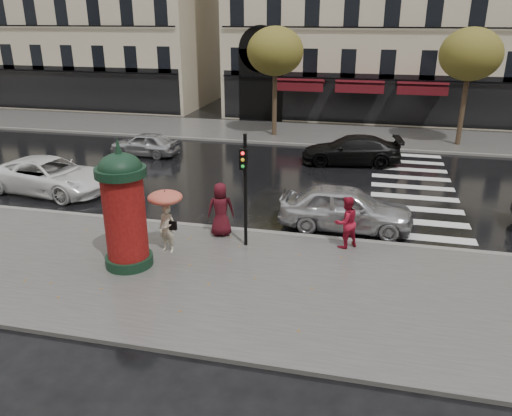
% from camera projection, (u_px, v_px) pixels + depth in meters
% --- Properties ---
extents(ground, '(160.00, 160.00, 0.00)m').
position_uv_depth(ground, '(223.00, 273.00, 14.95)').
color(ground, black).
rests_on(ground, ground).
extents(near_sidewalk, '(90.00, 7.00, 0.12)m').
position_uv_depth(near_sidewalk, '(218.00, 279.00, 14.47)').
color(near_sidewalk, '#474744').
rests_on(near_sidewalk, ground).
extents(far_sidewalk, '(90.00, 6.00, 0.12)m').
position_uv_depth(far_sidewalk, '(308.00, 134.00, 32.18)').
color(far_sidewalk, '#474744').
rests_on(far_sidewalk, ground).
extents(near_kerb, '(90.00, 0.25, 0.14)m').
position_uv_depth(near_kerb, '(247.00, 231.00, 17.65)').
color(near_kerb, slate).
rests_on(near_kerb, ground).
extents(far_kerb, '(90.00, 0.25, 0.14)m').
position_uv_depth(far_kerb, '(301.00, 145.00, 29.45)').
color(far_kerb, slate).
rests_on(far_kerb, ground).
extents(zebra_crossing, '(3.60, 11.75, 0.01)m').
position_uv_depth(zebra_crossing, '(412.00, 187.00, 22.39)').
color(zebra_crossing, silver).
rests_on(zebra_crossing, ground).
extents(tree_far_left, '(3.40, 3.40, 6.64)m').
position_uv_depth(tree_far_left, '(275.00, 52.00, 29.85)').
color(tree_far_left, '#38281C').
rests_on(tree_far_left, ground).
extents(tree_far_right, '(3.40, 3.40, 6.64)m').
position_uv_depth(tree_far_right, '(471.00, 55.00, 27.52)').
color(tree_far_right, '#38281C').
rests_on(tree_far_right, ground).
extents(woman_umbrella, '(1.09, 1.09, 2.09)m').
position_uv_depth(woman_umbrella, '(166.00, 211.00, 15.56)').
color(woman_umbrella, beige).
rests_on(woman_umbrella, near_sidewalk).
extents(woman_red, '(1.07, 1.04, 1.74)m').
position_uv_depth(woman_red, '(346.00, 222.00, 16.04)').
color(woman_red, maroon).
rests_on(woman_red, near_sidewalk).
extents(man_burgundy, '(1.06, 0.86, 1.87)m').
position_uv_depth(man_burgundy, '(221.00, 209.00, 16.91)').
color(man_burgundy, '#440D16').
rests_on(man_burgundy, near_sidewalk).
extents(morris_column, '(1.46, 1.46, 3.94)m').
position_uv_depth(morris_column, '(124.00, 207.00, 14.51)').
color(morris_column, black).
rests_on(morris_column, near_sidewalk).
extents(traffic_light, '(0.23, 0.35, 3.73)m').
position_uv_depth(traffic_light, '(245.00, 180.00, 15.60)').
color(traffic_light, black).
rests_on(traffic_light, near_sidewalk).
extents(car_silver, '(4.72, 1.91, 1.61)m').
position_uv_depth(car_silver, '(346.00, 208.00, 17.77)').
color(car_silver, '#B5B6BA').
rests_on(car_silver, ground).
extents(car_white, '(5.69, 3.20, 1.50)m').
position_uv_depth(car_white, '(50.00, 176.00, 21.48)').
color(car_white, white).
rests_on(car_white, ground).
extents(car_black, '(5.25, 2.68, 1.46)m').
position_uv_depth(car_black, '(351.00, 150.00, 25.65)').
color(car_black, black).
rests_on(car_black, ground).
extents(car_far_silver, '(3.82, 1.67, 1.28)m').
position_uv_depth(car_far_silver, '(145.00, 144.00, 27.22)').
color(car_far_silver, '#B0B0B5').
rests_on(car_far_silver, ground).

